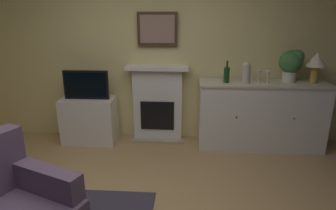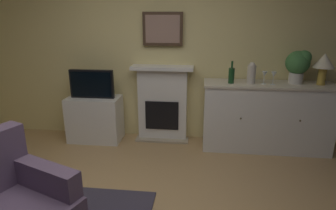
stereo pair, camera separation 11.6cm
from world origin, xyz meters
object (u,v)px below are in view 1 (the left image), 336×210
object	(u,v)px
framed_picture	(157,29)
wine_glass_left	(259,74)
tv_cabinet	(90,120)
table_lamp	(316,62)
fireplace_unit	(158,103)
tv_set	(86,85)
vase_decorative	(246,72)
potted_plant_small	(292,63)
wine_glass_center	(268,74)
wine_bottle	(227,75)
sideboard_cabinet	(260,115)

from	to	relation	value
framed_picture	wine_glass_left	xyz separation A→B (m)	(1.35, -0.26, -0.55)
framed_picture	tv_cabinet	bearing A→B (deg)	-167.99
table_lamp	wine_glass_left	size ratio (longest dim) A/B	2.42
fireplace_unit	tv_set	size ratio (longest dim) A/B	1.77
table_lamp	vase_decorative	xyz separation A→B (m)	(-0.88, -0.05, -0.14)
framed_picture	tv_cabinet	world-z (taller)	framed_picture
potted_plant_small	tv_set	bearing A→B (deg)	-178.89
wine_glass_center	wine_glass_left	bearing A→B (deg)	169.66
framed_picture	wine_glass_left	distance (m)	1.48
wine_glass_left	tv_set	size ratio (longest dim) A/B	0.27
framed_picture	wine_bottle	world-z (taller)	framed_picture
vase_decorative	tv_set	size ratio (longest dim) A/B	0.45
wine_glass_left	table_lamp	bearing A→B (deg)	2.92
vase_decorative	table_lamp	bearing A→B (deg)	3.24
framed_picture	table_lamp	distance (m)	2.11
table_lamp	fireplace_unit	bearing A→B (deg)	175.10
vase_decorative	fireplace_unit	bearing A→B (deg)	169.13
wine_glass_left	fireplace_unit	bearing A→B (deg)	171.00
fireplace_unit	sideboard_cabinet	world-z (taller)	fireplace_unit
wine_glass_left	tv_set	world-z (taller)	wine_glass_left
wine_bottle	wine_glass_center	size ratio (longest dim) A/B	1.76
fireplace_unit	framed_picture	xyz separation A→B (m)	(-0.00, 0.05, 1.05)
framed_picture	wine_glass_center	world-z (taller)	framed_picture
framed_picture	wine_glass_left	world-z (taller)	framed_picture
tv_set	potted_plant_small	world-z (taller)	potted_plant_small
wine_glass_left	tv_set	bearing A→B (deg)	179.30
wine_glass_center	sideboard_cabinet	bearing A→B (deg)	115.23
fireplace_unit	framed_picture	world-z (taller)	framed_picture
framed_picture	sideboard_cabinet	distance (m)	1.84
table_lamp	potted_plant_small	xyz separation A→B (m)	(-0.29, 0.05, -0.02)
fireplace_unit	wine_glass_left	distance (m)	1.45
framed_picture	wine_bottle	distance (m)	1.12
framed_picture	sideboard_cabinet	xyz separation A→B (m)	(1.43, -0.22, -1.13)
vase_decorative	wine_bottle	bearing A→B (deg)	178.97
table_lamp	wine_bottle	world-z (taller)	table_lamp
vase_decorative	tv_cabinet	size ratio (longest dim) A/B	0.38
wine_glass_center	tv_set	bearing A→B (deg)	178.86
sideboard_cabinet	table_lamp	bearing A→B (deg)	0.00
table_lamp	wine_bottle	bearing A→B (deg)	-177.70
sideboard_cabinet	table_lamp	size ratio (longest dim) A/B	4.24
wine_bottle	wine_glass_left	bearing A→B (deg)	1.23
wine_glass_left	tv_cabinet	distance (m)	2.43
wine_glass_center	tv_cabinet	xyz separation A→B (m)	(-2.43, 0.07, -0.72)
sideboard_cabinet	vase_decorative	world-z (taller)	vase_decorative
vase_decorative	tv_set	xyz separation A→B (m)	(-2.16, 0.04, -0.21)
table_lamp	vase_decorative	world-z (taller)	table_lamp
fireplace_unit	wine_bottle	xyz separation A→B (m)	(0.93, -0.22, 0.48)
fireplace_unit	tv_cabinet	size ratio (longest dim) A/B	1.47
sideboard_cabinet	vase_decorative	size ratio (longest dim) A/B	6.03
vase_decorative	potted_plant_small	size ratio (longest dim) A/B	0.65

